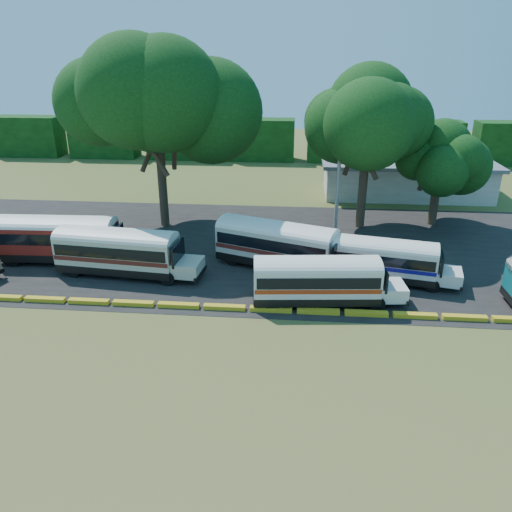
# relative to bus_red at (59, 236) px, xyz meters

# --- Properties ---
(ground) EXTENTS (160.00, 160.00, 0.00)m
(ground) POSITION_rel_bus_red_xyz_m (12.34, -7.68, -2.11)
(ground) COLOR #38541C
(ground) RESTS_ON ground
(asphalt_strip) EXTENTS (64.00, 24.00, 0.02)m
(asphalt_strip) POSITION_rel_bus_red_xyz_m (13.34, 4.32, -2.10)
(asphalt_strip) COLOR black
(asphalt_strip) RESTS_ON ground
(curb) EXTENTS (53.70, 0.45, 0.30)m
(curb) POSITION_rel_bus_red_xyz_m (12.34, -6.68, -1.96)
(curb) COLOR gold
(curb) RESTS_ON ground
(terminal_building) EXTENTS (19.00, 9.00, 4.00)m
(terminal_building) POSITION_rel_bus_red_xyz_m (30.34, 22.32, -0.08)
(terminal_building) COLOR silver
(terminal_building) RESTS_ON ground
(treeline_backdrop) EXTENTS (130.00, 4.00, 6.00)m
(treeline_backdrop) POSITION_rel_bus_red_xyz_m (12.34, 40.32, 0.89)
(treeline_backdrop) COLOR black
(treeline_backdrop) RESTS_ON ground
(bus_red) EXTENTS (11.31, 3.20, 3.69)m
(bus_red) POSITION_rel_bus_red_xyz_m (0.00, 0.00, 0.00)
(bus_red) COLOR black
(bus_red) RESTS_ON ground
(bus_cream_west) EXTENTS (10.96, 3.70, 3.54)m
(bus_cream_west) POSITION_rel_bus_red_xyz_m (5.51, -1.98, -0.12)
(bus_cream_west) COLOR black
(bus_cream_west) RESTS_ON ground
(bus_cream_east) EXTENTS (11.30, 6.33, 3.63)m
(bus_cream_east) POSITION_rel_bus_red_xyz_m (17.01, 0.31, -0.06)
(bus_cream_east) COLOR black
(bus_cream_east) RESTS_ON ground
(bus_white_red) EXTENTS (10.10, 3.40, 3.26)m
(bus_white_red) POSITION_rel_bus_red_xyz_m (19.89, -5.29, -0.27)
(bus_white_red) COLOR black
(bus_white_red) RESTS_ON ground
(bus_white_blue) EXTENTS (9.83, 4.22, 3.14)m
(bus_white_blue) POSITION_rel_bus_red_xyz_m (24.50, -1.26, -0.34)
(bus_white_blue) COLOR black
(bus_white_blue) RESTS_ON ground
(tree_west) EXTENTS (12.16, 12.16, 15.79)m
(tree_west) POSITION_rel_bus_red_xyz_m (5.78, 9.32, 9.18)
(tree_west) COLOR #322119
(tree_west) RESTS_ON ground
(tree_center) EXTENTS (10.06, 10.06, 14.62)m
(tree_center) POSITION_rel_bus_red_xyz_m (24.16, 10.56, 8.76)
(tree_center) COLOR #322119
(tree_center) RESTS_ON ground
(tree_east) EXTENTS (6.98, 6.98, 9.85)m
(tree_east) POSITION_rel_bus_red_xyz_m (31.11, 11.94, 5.10)
(tree_east) COLOR #322119
(tree_east) RESTS_ON ground
(utility_pole) EXTENTS (1.60, 0.30, 8.93)m
(utility_pole) POSITION_rel_bus_red_xyz_m (21.63, 7.09, 2.46)
(utility_pole) COLOR gray
(utility_pole) RESTS_ON ground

